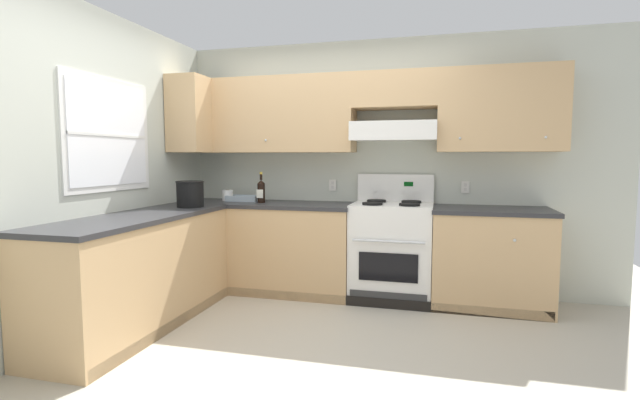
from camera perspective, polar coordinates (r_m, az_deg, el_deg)
The scene contains 10 objects.
ground_plane at distance 3.57m, azimuth -4.21°, elevation -17.20°, with size 7.04×7.04×0.00m, color #B2AA99.
wall_back at distance 4.70m, azimuth 6.51°, elevation 6.64°, with size 4.68×0.57×2.55m.
wall_left at distance 4.28m, azimuth -23.94°, elevation 4.54°, with size 0.47×4.00×2.55m.
counter_back_run at distance 4.55m, azimuth 2.74°, elevation -6.32°, with size 3.60×0.65×0.91m.
counter_left_run at distance 3.99m, azimuth -21.61°, elevation -8.32°, with size 0.63×1.91×0.91m.
stove at distance 4.48m, azimuth 8.91°, elevation -6.20°, with size 0.76×0.62×1.20m.
wine_bottle at distance 4.68m, azimuth -7.34°, elevation 1.17°, with size 0.08×0.08×0.31m.
bowl at distance 4.90m, azimuth -9.45°, elevation 0.11°, with size 0.34×0.21×0.06m.
bucket at distance 4.40m, azimuth -15.87°, elevation 0.80°, with size 0.26×0.26×0.24m.
paper_towel_roll at distance 4.97m, azimuth -11.44°, elevation 0.58°, with size 0.11×0.11×0.12m.
Camera 1 is at (1.08, -3.12, 1.36)m, focal length 25.69 mm.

